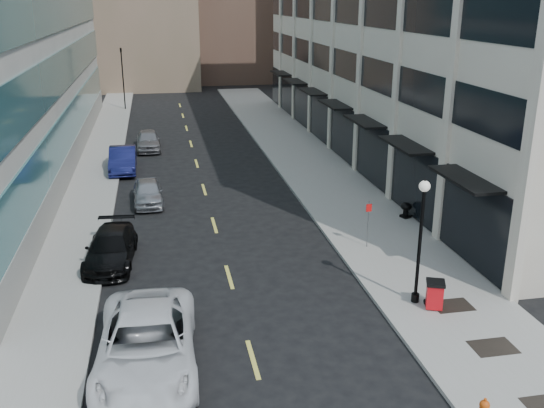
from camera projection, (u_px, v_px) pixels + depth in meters
name	position (u px, v px, depth m)	size (l,w,h in m)	color
ground	(264.00, 399.00, 17.04)	(160.00, 160.00, 0.00)	black
sidewalk_right	(327.00, 181.00, 36.95)	(5.00, 80.00, 0.15)	gray
sidewalk_left	(90.00, 195.00, 34.44)	(3.00, 80.00, 0.15)	gray
building_right	(434.00, 24.00, 42.26)	(15.30, 46.50, 18.25)	beige
skyline_stone	(310.00, 3.00, 78.37)	(10.00, 14.00, 20.00)	beige
grate_mid	(493.00, 347.00, 19.28)	(1.40, 1.00, 0.01)	black
grate_far	(452.00, 305.00, 21.88)	(1.40, 1.00, 0.01)	black
road_centerline	(209.00, 206.00, 32.84)	(0.15, 68.20, 0.01)	#D8CC4C
traffic_signal	(121.00, 52.00, 58.82)	(0.66, 0.66, 6.98)	black
car_white_van	(147.00, 344.00, 18.08)	(2.94, 6.37, 1.77)	silver
car_black_pickup	(111.00, 248.00, 25.53)	(1.93, 4.75, 1.38)	black
car_silver_sedan	(148.00, 192.00, 32.95)	(1.58, 3.92, 1.34)	gray
car_blue_sedan	(123.00, 160.00, 39.12)	(1.65, 4.74, 1.56)	#14184E
car_grey_sedan	(148.00, 140.00, 44.66)	(1.74, 4.33, 1.48)	slate
trash_bin	(435.00, 294.00, 21.56)	(0.83, 0.83, 1.05)	red
lamppost	(421.00, 231.00, 21.29)	(0.39, 0.39, 4.73)	black
sign_post	(368.00, 217.00, 26.63)	(0.25, 0.06, 2.16)	slate
urn_planter	(406.00, 208.00, 30.53)	(0.57, 0.57, 0.80)	black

